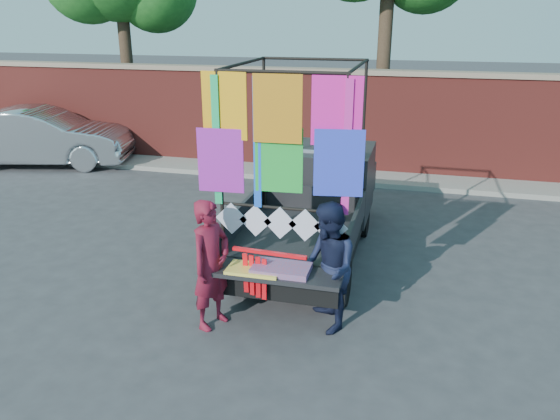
% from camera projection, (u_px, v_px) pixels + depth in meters
% --- Properties ---
extents(ground, '(90.00, 90.00, 0.00)m').
position_uv_depth(ground, '(260.00, 295.00, 8.01)').
color(ground, '#38383A').
rests_on(ground, ground).
extents(brick_wall, '(30.00, 0.45, 2.61)m').
position_uv_depth(brick_wall, '(337.00, 120.00, 13.94)').
color(brick_wall, maroon).
rests_on(brick_wall, ground).
extents(curb, '(30.00, 1.20, 0.12)m').
position_uv_depth(curb, '(331.00, 175.00, 13.73)').
color(curb, gray).
rests_on(curb, ground).
extents(pickup_truck, '(2.07, 5.19, 3.27)m').
position_uv_depth(pickup_truck, '(317.00, 200.00, 9.56)').
color(pickup_truck, black).
rests_on(pickup_truck, ground).
extents(sedan, '(4.94, 2.72, 1.54)m').
position_uv_depth(sedan, '(42.00, 137.00, 14.67)').
color(sedan, '#ADB0B5').
rests_on(sedan, ground).
extents(woman, '(0.61, 0.74, 1.73)m').
position_uv_depth(woman, '(211.00, 265.00, 6.97)').
color(woman, maroon).
rests_on(woman, ground).
extents(man, '(0.93, 1.02, 1.71)m').
position_uv_depth(man, '(328.00, 268.00, 6.91)').
color(man, '#161C37').
rests_on(man, ground).
extents(streamer_bundle, '(0.99, 0.11, 0.68)m').
position_uv_depth(streamer_bundle, '(261.00, 267.00, 6.96)').
color(streamer_bundle, '#FF0D16').
rests_on(streamer_bundle, ground).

